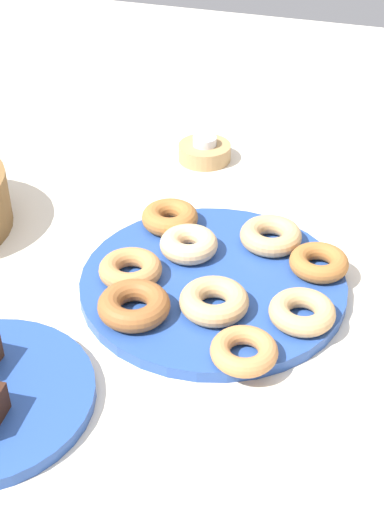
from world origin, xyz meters
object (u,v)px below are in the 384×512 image
Objects in this scene: donut_2 at (189,244)px; donut_6 at (130,269)px; donut_1 at (214,301)px; donut_plate at (213,283)px; donut_5 at (271,236)px; donut_8 at (170,218)px; donut_4 at (244,351)px; donut_7 at (134,305)px; donut_3 at (319,262)px; donut_0 at (302,312)px; candle_holder at (205,152)px; tealight at (205,141)px.

donut_6 is at bearing 145.07° from donut_2.
donut_2 is (0.11, 0.07, 0.00)m from donut_1.
donut_5 is (0.10, -0.05, 0.02)m from donut_plate.
donut_8 reaches higher than donut_6.
donut_4 is 0.24m from donut_5.
donut_7 is at bearing 113.50° from donut_1.
donut_3 is (0.02, -0.18, -0.00)m from donut_2.
donut_plate is 0.14m from donut_0.
donut_3 is 0.26m from donut_7.
donut_7 is 0.46m from candle_holder.
donut_8 reaches higher than donut_3.
donut_2 is (0.09, 0.18, 0.00)m from donut_0.
tealight is at bearing 32.64° from donut_0.
donut_plate is at bearing 18.24° from donut_1.
donut_5 is 0.15m from donut_8.
tealight is at bearing 22.77° from donut_4.
donut_8 is at bearing 43.95° from donut_plate.
donut_2 reaches higher than donut_6.
donut_2 is at bearing 35.45° from donut_4.
donut_plate is 4.05× the size of donut_5.
candle_holder is (0.46, 0.05, -0.02)m from donut_7.
donut_2 is 1.01× the size of donut_3.
donut_4 reaches higher than candle_holder.
donut_7 is at bearing 105.59° from donut_0.
donut_1 is 1.08× the size of donut_2.
donut_8 is (0.15, 0.23, 0.00)m from donut_0.
donut_5 is 2.12× the size of tealight.
donut_7 reaches higher than donut_plate.
donut_0 reaches higher than donut_plate.
donut_5 is 0.97× the size of donut_7.
donut_7 is at bearing -172.45° from donut_8.
donut_3 is at bearing -138.28° from tealight.
candle_holder is at bearing 35.97° from donut_5.
donut_4 is 0.86× the size of candle_holder.
donut_plate is at bearing -34.68° from donut_7.
donut_4 is at bearing -157.23° from candle_holder.
donut_3 is 0.38m from candle_holder.
tealight is (0.38, 0.02, 0.01)m from donut_6.
donut_5 is (0.17, -0.03, -0.00)m from donut_1.
donut_plate is at bearing 115.99° from donut_3.
donut_plate is 4.39× the size of donut_2.
donut_1 is 0.13m from donut_2.
candle_holder is at bearing 6.59° from donut_7.
candle_holder is at bearing 41.72° from donut_3.
candle_holder is at bearing 19.55° from donut_plate.
donut_0 is 1.02× the size of donut_2.
donut_6 reaches higher than donut_4.
donut_plate is 4.21× the size of donut_6.
donut_0 and donut_6 have the same top height.
donut_7 is (-0.07, -0.03, 0.00)m from donut_6.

